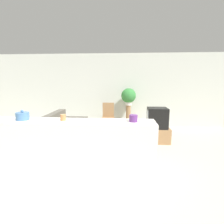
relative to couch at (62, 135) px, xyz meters
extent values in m
plane|color=beige|center=(0.81, -1.22, -0.29)|extent=(14.00, 14.00, 0.00)
cube|color=silver|center=(0.81, 2.21, 1.06)|extent=(9.00, 0.06, 2.70)
cube|color=#605B51|center=(0.05, 0.00, -0.07)|extent=(0.91, 1.92, 0.45)
cube|color=#605B51|center=(-0.31, 0.00, 0.35)|extent=(0.20, 1.92, 0.38)
cube|color=#605B51|center=(0.05, -0.88, 0.01)|extent=(0.91, 0.16, 0.60)
cube|color=#605B51|center=(0.05, 0.88, 0.01)|extent=(0.91, 0.16, 0.60)
cube|color=#9E754C|center=(2.56, 0.42, -0.09)|extent=(0.71, 0.48, 0.41)
cube|color=black|center=(2.56, 0.42, 0.40)|extent=(0.54, 0.46, 0.57)
cube|color=#939EB2|center=(2.29, 0.42, 0.40)|extent=(0.02, 0.38, 0.44)
cube|color=#9E754C|center=(1.10, 1.37, 0.15)|extent=(0.44, 0.44, 0.04)
cube|color=#9E754C|center=(1.10, 1.57, 0.42)|extent=(0.40, 0.04, 0.50)
cylinder|color=#9E754C|center=(0.91, 1.18, -0.08)|extent=(0.04, 0.04, 0.42)
cylinder|color=#9E754C|center=(1.29, 1.18, -0.08)|extent=(0.04, 0.04, 0.42)
cylinder|color=#9E754C|center=(0.91, 1.56, -0.08)|extent=(0.04, 0.04, 0.42)
cylinder|color=#9E754C|center=(1.29, 1.56, -0.08)|extent=(0.04, 0.04, 0.42)
cylinder|color=#9E754C|center=(1.80, 1.83, 0.13)|extent=(0.17, 0.17, 0.85)
cylinder|color=white|center=(1.80, 1.83, 0.62)|extent=(0.24, 0.24, 0.12)
sphere|color=#38843D|center=(1.80, 1.83, 0.90)|extent=(0.52, 0.52, 0.52)
cube|color=white|center=(0.81, -1.79, 0.26)|extent=(2.62, 0.44, 1.10)
cylinder|color=#4C7AAD|center=(0.03, -1.79, 0.87)|extent=(0.20, 0.20, 0.12)
sphere|color=#4C7AAD|center=(0.03, -1.79, 0.95)|extent=(0.04, 0.04, 0.04)
cylinder|color=#C6844C|center=(0.69, -1.79, 0.86)|extent=(0.09, 0.09, 0.10)
cylinder|color=#66337F|center=(1.78, -1.79, 0.86)|extent=(0.13, 0.13, 0.11)
camera|label=1|loc=(1.64, -4.39, 1.42)|focal=28.00mm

